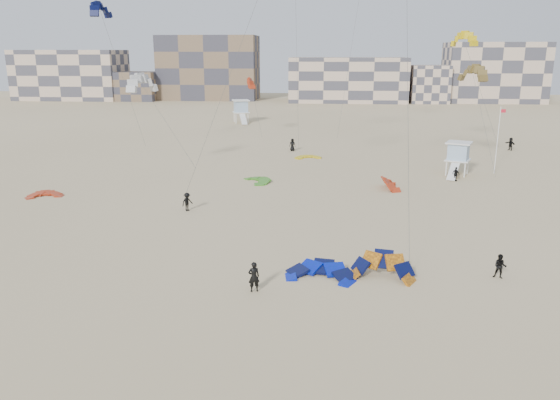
# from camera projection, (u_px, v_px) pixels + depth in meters

# --- Properties ---
(ground) EXTENTS (320.00, 320.00, 0.00)m
(ground) POSITION_uv_depth(u_px,v_px,m) (234.00, 313.00, 29.55)
(ground) COLOR #C9B287
(ground) RESTS_ON ground
(kite_ground_blue) EXTENTS (5.20, 5.40, 2.68)m
(kite_ground_blue) POSITION_uv_depth(u_px,v_px,m) (320.00, 278.00, 34.19)
(kite_ground_blue) COLOR #070BCC
(kite_ground_blue) RESTS_ON ground
(kite_ground_orange) EXTENTS (4.72, 4.70, 4.06)m
(kite_ground_orange) POSITION_uv_depth(u_px,v_px,m) (382.00, 278.00, 34.14)
(kite_ground_orange) COLOR orange
(kite_ground_orange) RESTS_ON ground
(kite_ground_red) EXTENTS (4.14, 4.26, 1.34)m
(kite_ground_red) POSITION_uv_depth(u_px,v_px,m) (45.00, 196.00, 53.24)
(kite_ground_red) COLOR #AF3012
(kite_ground_red) RESTS_ON ground
(kite_ground_green) EXTENTS (4.97, 4.87, 0.99)m
(kite_ground_green) POSITION_uv_depth(u_px,v_px,m) (258.00, 182.00, 59.28)
(kite_ground_green) COLOR green
(kite_ground_green) RESTS_ON ground
(kite_ground_red_far) EXTENTS (3.71, 3.61, 3.45)m
(kite_ground_red_far) POSITION_uv_depth(u_px,v_px,m) (391.00, 189.00, 56.25)
(kite_ground_red_far) COLOR #AF3012
(kite_ground_red_far) RESTS_ON ground
(kite_ground_yellow) EXTENTS (3.84, 3.96, 0.57)m
(kite_ground_yellow) POSITION_uv_depth(u_px,v_px,m) (308.00, 158.00, 72.36)
(kite_ground_yellow) COLOR #CAC815
(kite_ground_yellow) RESTS_ON ground
(kitesurfer_main) EXTENTS (0.78, 0.63, 1.85)m
(kitesurfer_main) POSITION_uv_depth(u_px,v_px,m) (254.00, 277.00, 32.00)
(kitesurfer_main) COLOR black
(kitesurfer_main) RESTS_ON ground
(kitesurfer_b) EXTENTS (0.92, 0.83, 1.56)m
(kitesurfer_b) POSITION_uv_depth(u_px,v_px,m) (500.00, 266.00, 33.92)
(kitesurfer_b) COLOR black
(kitesurfer_b) RESTS_ON ground
(kitesurfer_c) EXTENTS (1.15, 1.22, 1.66)m
(kitesurfer_c) POSITION_uv_depth(u_px,v_px,m) (187.00, 202.00, 48.24)
(kitesurfer_c) COLOR black
(kitesurfer_c) RESTS_ON ground
(kitesurfer_d) EXTENTS (0.86, 0.95, 1.56)m
(kitesurfer_d) POSITION_uv_depth(u_px,v_px,m) (456.00, 174.00, 59.36)
(kitesurfer_d) COLOR black
(kitesurfer_d) RESTS_ON ground
(kitesurfer_e) EXTENTS (0.91, 0.63, 1.78)m
(kitesurfer_e) POSITION_uv_depth(u_px,v_px,m) (292.00, 145.00, 77.23)
(kitesurfer_e) COLOR black
(kitesurfer_e) RESTS_ON ground
(kitesurfer_f) EXTENTS (1.35, 1.72, 1.82)m
(kitesurfer_f) POSITION_uv_depth(u_px,v_px,m) (511.00, 144.00, 77.78)
(kitesurfer_f) COLOR black
(kitesurfer_f) RESTS_ON ground
(kite_fly_grey) EXTENTS (8.71, 5.20, 10.54)m
(kite_fly_grey) POSITION_uv_depth(u_px,v_px,m) (142.00, 85.00, 60.66)
(kite_fly_grey) COLOR silver
(kite_fly_grey) RESTS_ON ground
(kite_fly_olive) EXTENTS (5.13, 11.45, 11.58)m
(kite_fly_olive) POSITION_uv_depth(u_px,v_px,m) (473.00, 75.00, 63.05)
(kite_fly_olive) COLOR brown
(kite_fly_olive) RESTS_ON ground
(kite_fly_yellow) EXTENTS (8.22, 4.98, 15.20)m
(kite_fly_yellow) POSITION_uv_depth(u_px,v_px,m) (464.00, 41.00, 71.65)
(kite_fly_yellow) COLOR #CAC815
(kite_fly_yellow) RESTS_ON ground
(kite_fly_navy) EXTENTS (5.59, 5.66, 18.97)m
(kite_fly_navy) POSITION_uv_depth(u_px,v_px,m) (100.00, 11.00, 68.18)
(kite_fly_navy) COLOR #07073A
(kite_fly_navy) RESTS_ON ground
(kite_fly_red) EXTENTS (4.77, 9.73, 8.82)m
(kite_fly_red) POSITION_uv_depth(u_px,v_px,m) (251.00, 84.00, 89.37)
(kite_fly_red) COLOR #AF3012
(kite_fly_red) RESTS_ON ground
(lifeguard_tower_near) EXTENTS (3.48, 5.61, 3.78)m
(lifeguard_tower_near) POSITION_uv_depth(u_px,v_px,m) (458.00, 159.00, 62.13)
(lifeguard_tower_near) COLOR white
(lifeguard_tower_near) RESTS_ON ground
(lifeguard_tower_far) EXTENTS (3.95, 6.52, 4.43)m
(lifeguard_tower_far) POSITION_uv_depth(u_px,v_px,m) (241.00, 111.00, 107.71)
(lifeguard_tower_far) COLOR white
(lifeguard_tower_far) RESTS_ON ground
(flagpole) EXTENTS (0.63, 0.10, 7.70)m
(flagpole) POSITION_uv_depth(u_px,v_px,m) (498.00, 139.00, 62.11)
(flagpole) COLOR white
(flagpole) RESTS_ON ground
(condo_west_a) EXTENTS (30.00, 15.00, 14.00)m
(condo_west_a) POSITION_uv_depth(u_px,v_px,m) (71.00, 75.00, 158.53)
(condo_west_a) COLOR beige
(condo_west_a) RESTS_ON ground
(condo_west_b) EXTENTS (28.00, 14.00, 18.00)m
(condo_west_b) POSITION_uv_depth(u_px,v_px,m) (209.00, 68.00, 158.46)
(condo_west_b) COLOR brown
(condo_west_b) RESTS_ON ground
(condo_mid) EXTENTS (32.00, 16.00, 12.00)m
(condo_mid) POSITION_uv_depth(u_px,v_px,m) (348.00, 80.00, 152.02)
(condo_mid) COLOR beige
(condo_mid) RESTS_ON ground
(condo_east) EXTENTS (26.00, 14.00, 16.00)m
(condo_east) POSITION_uv_depth(u_px,v_px,m) (494.00, 72.00, 150.02)
(condo_east) COLOR beige
(condo_east) RESTS_ON ground
(condo_fill_left) EXTENTS (12.00, 10.00, 8.00)m
(condo_fill_left) POSITION_uv_depth(u_px,v_px,m) (136.00, 86.00, 155.71)
(condo_fill_left) COLOR brown
(condo_fill_left) RESTS_ON ground
(condo_fill_right) EXTENTS (10.00, 10.00, 10.00)m
(condo_fill_right) POSITION_uv_depth(u_px,v_px,m) (429.00, 84.00, 148.50)
(condo_fill_right) COLOR beige
(condo_fill_right) RESTS_ON ground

